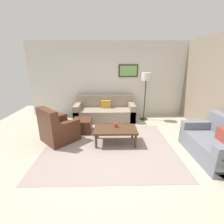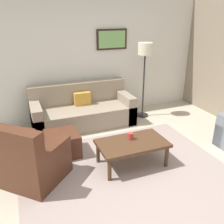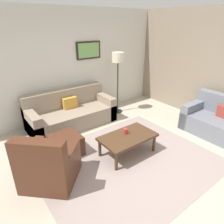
{
  "view_description": "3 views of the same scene",
  "coord_description": "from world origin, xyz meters",
  "px_view_note": "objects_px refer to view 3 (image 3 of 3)",
  "views": [
    {
      "loc": [
        0.01,
        -3.48,
        2.04
      ],
      "look_at": [
        0.09,
        0.32,
        0.82
      ],
      "focal_mm": 24.82,
      "sensor_mm": 36.0,
      "label": 1
    },
    {
      "loc": [
        -1.41,
        -2.9,
        2.32
      ],
      "look_at": [
        -0.05,
        0.5,
        0.84
      ],
      "focal_mm": 39.81,
      "sensor_mm": 36.0,
      "label": 2
    },
    {
      "loc": [
        -2.11,
        -2.32,
        2.44
      ],
      "look_at": [
        0.12,
        0.63,
        0.78
      ],
      "focal_mm": 32.27,
      "sensor_mm": 36.0,
      "label": 3
    }
  ],
  "objects_px": {
    "couch_main": "(70,113)",
    "cup": "(125,131)",
    "framed_artwork": "(89,50)",
    "armchair_leather": "(49,168)",
    "ottoman": "(66,145)",
    "couch_loveseat": "(220,122)",
    "coffee_table": "(128,138)",
    "lamp_standing": "(118,64)"
  },
  "relations": [
    {
      "from": "couch_main",
      "to": "cup",
      "type": "bearing_deg",
      "value": -79.62
    },
    {
      "from": "couch_main",
      "to": "framed_artwork",
      "type": "bearing_deg",
      "value": 25.75
    },
    {
      "from": "armchair_leather",
      "to": "ottoman",
      "type": "xyz_separation_m",
      "value": [
        0.58,
        0.59,
        -0.11
      ]
    },
    {
      "from": "couch_loveseat",
      "to": "cup",
      "type": "xyz_separation_m",
      "value": [
        -2.25,
        0.78,
        0.17
      ]
    },
    {
      "from": "coffee_table",
      "to": "lamp_standing",
      "type": "xyz_separation_m",
      "value": [
        1.14,
        1.75,
        1.05
      ]
    },
    {
      "from": "coffee_table",
      "to": "cup",
      "type": "bearing_deg",
      "value": 80.23
    },
    {
      "from": "cup",
      "to": "couch_loveseat",
      "type": "bearing_deg",
      "value": -19.17
    },
    {
      "from": "couch_loveseat",
      "to": "ottoman",
      "type": "height_order",
      "value": "couch_loveseat"
    },
    {
      "from": "couch_loveseat",
      "to": "cup",
      "type": "relative_size",
      "value": 13.33
    },
    {
      "from": "couch_main",
      "to": "couch_loveseat",
      "type": "bearing_deg",
      "value": -44.97
    },
    {
      "from": "framed_artwork",
      "to": "couch_main",
      "type": "bearing_deg",
      "value": -154.25
    },
    {
      "from": "couch_loveseat",
      "to": "armchair_leather",
      "type": "distance_m",
      "value": 3.9
    },
    {
      "from": "coffee_table",
      "to": "framed_artwork",
      "type": "distance_m",
      "value": 2.76
    },
    {
      "from": "couch_loveseat",
      "to": "coffee_table",
      "type": "xyz_separation_m",
      "value": [
        -2.26,
        0.69,
        0.06
      ]
    },
    {
      "from": "couch_loveseat",
      "to": "ottoman",
      "type": "xyz_separation_m",
      "value": [
        -3.24,
        1.42,
        -0.1
      ]
    },
    {
      "from": "ottoman",
      "to": "lamp_standing",
      "type": "distance_m",
      "value": 2.64
    },
    {
      "from": "couch_main",
      "to": "armchair_leather",
      "type": "relative_size",
      "value": 1.91
    },
    {
      "from": "couch_loveseat",
      "to": "couch_main",
      "type": "bearing_deg",
      "value": 135.03
    },
    {
      "from": "cup",
      "to": "armchair_leather",
      "type": "bearing_deg",
      "value": 178.33
    },
    {
      "from": "armchair_leather",
      "to": "ottoman",
      "type": "height_order",
      "value": "armchair_leather"
    },
    {
      "from": "lamp_standing",
      "to": "couch_main",
      "type": "bearing_deg",
      "value": 174.79
    },
    {
      "from": "coffee_table",
      "to": "lamp_standing",
      "type": "distance_m",
      "value": 2.34
    },
    {
      "from": "armchair_leather",
      "to": "cup",
      "type": "height_order",
      "value": "armchair_leather"
    },
    {
      "from": "ottoman",
      "to": "coffee_table",
      "type": "xyz_separation_m",
      "value": [
        0.98,
        -0.74,
        0.16
      ]
    },
    {
      "from": "lamp_standing",
      "to": "framed_artwork",
      "type": "relative_size",
      "value": 2.37
    },
    {
      "from": "couch_main",
      "to": "cup",
      "type": "relative_size",
      "value": 19.86
    },
    {
      "from": "couch_main",
      "to": "ottoman",
      "type": "xyz_separation_m",
      "value": [
        -0.67,
        -1.15,
        -0.1
      ]
    },
    {
      "from": "couch_loveseat",
      "to": "armchair_leather",
      "type": "xyz_separation_m",
      "value": [
        -3.82,
        0.83,
        0.01
      ]
    },
    {
      "from": "couch_loveseat",
      "to": "armchair_leather",
      "type": "bearing_deg",
      "value": 167.78
    },
    {
      "from": "couch_main",
      "to": "ottoman",
      "type": "distance_m",
      "value": 1.33
    },
    {
      "from": "ottoman",
      "to": "cup",
      "type": "xyz_separation_m",
      "value": [
        0.99,
        -0.64,
        0.26
      ]
    },
    {
      "from": "couch_main",
      "to": "coffee_table",
      "type": "distance_m",
      "value": 1.91
    },
    {
      "from": "cup",
      "to": "lamp_standing",
      "type": "relative_size",
      "value": 0.06
    },
    {
      "from": "couch_loveseat",
      "to": "framed_artwork",
      "type": "xyz_separation_m",
      "value": [
        -1.68,
        3.0,
        1.45
      ]
    },
    {
      "from": "couch_main",
      "to": "lamp_standing",
      "type": "xyz_separation_m",
      "value": [
        1.45,
        -0.13,
        1.11
      ]
    },
    {
      "from": "armchair_leather",
      "to": "lamp_standing",
      "type": "distance_m",
      "value": 3.33
    },
    {
      "from": "framed_artwork",
      "to": "couch_loveseat",
      "type": "bearing_deg",
      "value": -60.72
    },
    {
      "from": "cup",
      "to": "lamp_standing",
      "type": "xyz_separation_m",
      "value": [
        1.12,
        1.66,
        0.94
      ]
    },
    {
      "from": "cup",
      "to": "framed_artwork",
      "type": "xyz_separation_m",
      "value": [
        0.56,
        2.22,
        1.28
      ]
    },
    {
      "from": "couch_main",
      "to": "couch_loveseat",
      "type": "distance_m",
      "value": 3.64
    },
    {
      "from": "coffee_table",
      "to": "cup",
      "type": "distance_m",
      "value": 0.14
    },
    {
      "from": "couch_loveseat",
      "to": "armchair_leather",
      "type": "height_order",
      "value": "armchair_leather"
    }
  ]
}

